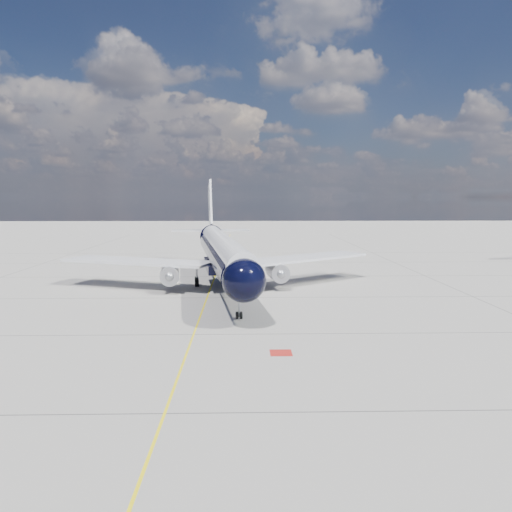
{
  "coord_description": "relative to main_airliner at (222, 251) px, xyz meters",
  "views": [
    {
      "loc": [
        4.16,
        -44.86,
        11.18
      ],
      "look_at": [
        5.62,
        15.82,
        4.0
      ],
      "focal_mm": 35.0,
      "sensor_mm": 36.0,
      "label": 1
    }
  ],
  "objects": [
    {
      "name": "taxiway_centerline",
      "position": [
        -1.34,
        7.19,
        -4.38
      ],
      "size": [
        0.16,
        160.0,
        0.01
      ],
      "primitive_type": "cube",
      "color": "yellow",
      "rests_on": "ground"
    },
    {
      "name": "ground",
      "position": [
        -1.34,
        12.19,
        -4.38
      ],
      "size": [
        320.0,
        320.0,
        0.0
      ],
      "primitive_type": "plane",
      "color": "gray",
      "rests_on": "ground"
    },
    {
      "name": "main_airliner",
      "position": [
        0.0,
        0.0,
        0.0
      ],
      "size": [
        39.85,
        48.85,
        14.13
      ],
      "rotation": [
        0.0,
        0.0,
        0.13
      ],
      "color": "black",
      "rests_on": "ground"
    },
    {
      "name": "red_marking",
      "position": [
        5.46,
        -27.81,
        -4.38
      ],
      "size": [
        1.6,
        1.6,
        0.01
      ],
      "primitive_type": "cube",
      "color": "maroon",
      "rests_on": "ground"
    }
  ]
}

